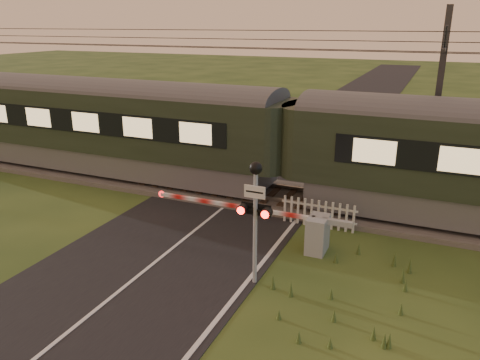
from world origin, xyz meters
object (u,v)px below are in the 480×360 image
at_px(boom_gate, 308,231).
at_px(crossing_signal, 255,202).
at_px(picket_fence, 318,214).
at_px(catenary_mast, 437,104).
at_px(train, 291,144).

bearing_deg(boom_gate, crossing_signal, -107.71).
relative_size(crossing_signal, picket_fence, 1.29).
xyz_separation_m(crossing_signal, catenary_mast, (3.68, 8.15, 1.38)).
bearing_deg(picket_fence, crossing_signal, -98.71).
relative_size(train, crossing_signal, 12.70).
distance_m(picket_fence, catenary_mast, 6.02).
distance_m(crossing_signal, catenary_mast, 9.05).
relative_size(boom_gate, crossing_signal, 1.96).
xyz_separation_m(boom_gate, catenary_mast, (2.93, 5.80, 3.00)).
relative_size(train, picket_fence, 16.43).
relative_size(picket_fence, catenary_mast, 0.36).
relative_size(train, catenary_mast, 5.94).
distance_m(crossing_signal, picket_fence, 4.44).
bearing_deg(boom_gate, picket_fence, 94.47).
distance_m(train, boom_gate, 4.28).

